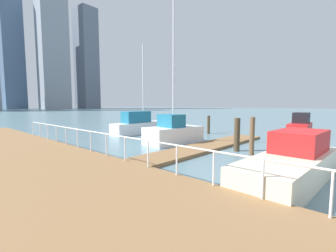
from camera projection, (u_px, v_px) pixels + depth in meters
ground_plane at (81, 138)px, 19.33m from camera, size 300.00×300.00×0.00m
floating_dock at (204, 147)px, 14.70m from camera, size 13.35×2.00×0.18m
boardwalk_railing at (148, 146)px, 8.87m from camera, size 0.06×26.42×1.08m
dock_piling_0 at (237, 135)px, 13.89m from camera, size 0.35×0.35×2.01m
dock_piling_1 at (252, 136)px, 12.77m from camera, size 0.27×0.27×2.14m
dock_piling_2 at (209, 125)px, 21.94m from camera, size 0.27×0.27×1.73m
moored_boat_0 at (173, 132)px, 16.45m from camera, size 4.32×2.74×10.22m
moored_boat_1 at (292, 163)px, 8.52m from camera, size 6.30×2.21×1.83m
moored_boat_2 at (142, 125)px, 22.38m from camera, size 6.85×1.55×8.53m
moored_boat_3 at (300, 126)px, 21.72m from camera, size 4.23×2.02×2.02m
skyline_tower_4 at (10, 49)px, 125.45m from camera, size 11.60×10.89×65.60m
skyline_tower_5 at (52, 30)px, 122.14m from camera, size 14.60×14.64×84.22m
skyline_tower_6 at (86, 59)px, 138.46m from camera, size 11.00×12.85×58.99m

